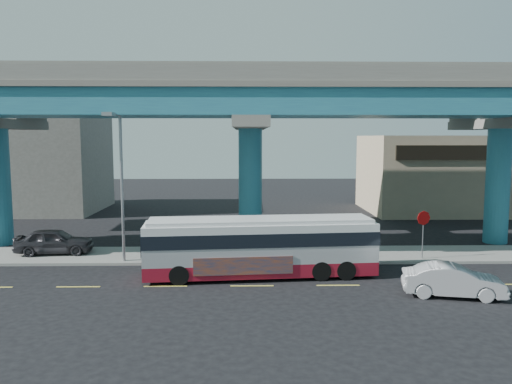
{
  "coord_description": "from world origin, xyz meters",
  "views": [
    {
      "loc": [
        -0.24,
        -22.76,
        6.84
      ],
      "look_at": [
        0.27,
        4.0,
        3.91
      ],
      "focal_mm": 35.0,
      "sensor_mm": 36.0,
      "label": 1
    }
  ],
  "objects_px": {
    "transit_bus": "(261,245)",
    "sedan": "(453,281)",
    "street_lamp": "(119,165)",
    "stop_sign": "(423,224)",
    "parked_car": "(54,241)"
  },
  "relations": [
    {
      "from": "sedan",
      "to": "parked_car",
      "type": "xyz_separation_m",
      "value": [
        -20.03,
        7.74,
        0.19
      ]
    },
    {
      "from": "sedan",
      "to": "parked_car",
      "type": "bearing_deg",
      "value": 81.34
    },
    {
      "from": "sedan",
      "to": "street_lamp",
      "type": "relative_size",
      "value": 0.55
    },
    {
      "from": "transit_bus",
      "to": "sedan",
      "type": "relative_size",
      "value": 2.59
    },
    {
      "from": "transit_bus",
      "to": "parked_car",
      "type": "xyz_separation_m",
      "value": [
        -11.81,
        4.44,
        -0.71
      ]
    },
    {
      "from": "transit_bus",
      "to": "street_lamp",
      "type": "height_order",
      "value": "street_lamp"
    },
    {
      "from": "transit_bus",
      "to": "street_lamp",
      "type": "xyz_separation_m",
      "value": [
        -7.38,
        2.11,
        3.79
      ]
    },
    {
      "from": "transit_bus",
      "to": "sedan",
      "type": "xyz_separation_m",
      "value": [
        8.22,
        -3.3,
        -0.9
      ]
    },
    {
      "from": "sedan",
      "to": "stop_sign",
      "type": "height_order",
      "value": "stop_sign"
    },
    {
      "from": "street_lamp",
      "to": "stop_sign",
      "type": "relative_size",
      "value": 3.02
    },
    {
      "from": "transit_bus",
      "to": "sedan",
      "type": "distance_m",
      "value": 8.9
    },
    {
      "from": "transit_bus",
      "to": "parked_car",
      "type": "distance_m",
      "value": 12.64
    },
    {
      "from": "street_lamp",
      "to": "stop_sign",
      "type": "bearing_deg",
      "value": 2.61
    },
    {
      "from": "sedan",
      "to": "street_lamp",
      "type": "bearing_deg",
      "value": 83.33
    },
    {
      "from": "parked_car",
      "to": "street_lamp",
      "type": "relative_size",
      "value": 0.55
    }
  ]
}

